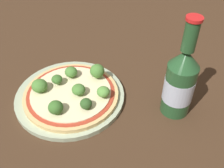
{
  "coord_description": "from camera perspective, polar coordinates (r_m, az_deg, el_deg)",
  "views": [
    {
      "loc": [
        0.37,
        -0.27,
        0.44
      ],
      "look_at": [
        0.08,
        0.03,
        0.06
      ],
      "focal_mm": 42.0,
      "sensor_mm": 36.0,
      "label": 1
    }
  ],
  "objects": [
    {
      "name": "ground_plane",
      "position": [
        0.64,
        -6.8,
        -2.13
      ],
      "size": [
        3.0,
        3.0,
        0.0
      ],
      "primitive_type": "plane",
      "color": "#3D2819"
    },
    {
      "name": "plate",
      "position": [
        0.63,
        -9.09,
        -2.6
      ],
      "size": [
        0.25,
        0.25,
        0.01
      ],
      "color": "#A3B293",
      "rests_on": "ground_plane"
    },
    {
      "name": "pizza",
      "position": [
        0.61,
        -8.81,
        -2.2
      ],
      "size": [
        0.22,
        0.22,
        0.01
      ],
      "color": "tan",
      "rests_on": "plate"
    },
    {
      "name": "broccoli_floret_0",
      "position": [
        0.56,
        -12.17,
        -5.0
      ],
      "size": [
        0.03,
        0.03,
        0.03
      ],
      "color": "#7A9E5B",
      "rests_on": "pizza"
    },
    {
      "name": "broccoli_floret_1",
      "position": [
        0.63,
        -3.24,
        2.85
      ],
      "size": [
        0.03,
        0.03,
        0.04
      ],
      "color": "#7A9E5B",
      "rests_on": "pizza"
    },
    {
      "name": "broccoli_floret_2",
      "position": [
        0.64,
        -8.91,
        2.6
      ],
      "size": [
        0.03,
        0.03,
        0.03
      ],
      "color": "#7A9E5B",
      "rests_on": "pizza"
    },
    {
      "name": "broccoli_floret_3",
      "position": [
        0.62,
        -15.5,
        -0.37
      ],
      "size": [
        0.04,
        0.04,
        0.03
      ],
      "color": "#7A9E5B",
      "rests_on": "pizza"
    },
    {
      "name": "broccoli_floret_4",
      "position": [
        0.59,
        -7.3,
        -1.21
      ],
      "size": [
        0.03,
        0.03,
        0.03
      ],
      "color": "#7A9E5B",
      "rests_on": "pizza"
    },
    {
      "name": "broccoli_floret_5",
      "position": [
        0.58,
        -1.91,
        -1.72
      ],
      "size": [
        0.03,
        0.03,
        0.03
      ],
      "color": "#7A9E5B",
      "rests_on": "pizza"
    },
    {
      "name": "broccoli_floret_6",
      "position": [
        0.62,
        -11.89,
        1.0
      ],
      "size": [
        0.03,
        0.03,
        0.03
      ],
      "color": "#7A9E5B",
      "rests_on": "pizza"
    },
    {
      "name": "broccoli_floret_7",
      "position": [
        0.56,
        -5.67,
        -4.31
      ],
      "size": [
        0.03,
        0.03,
        0.02
      ],
      "color": "#7A9E5B",
      "rests_on": "pizza"
    },
    {
      "name": "beer_bottle",
      "position": [
        0.56,
        14.58,
        0.46
      ],
      "size": [
        0.06,
        0.06,
        0.23
      ],
      "color": "#234C28",
      "rests_on": "ground_plane"
    }
  ]
}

